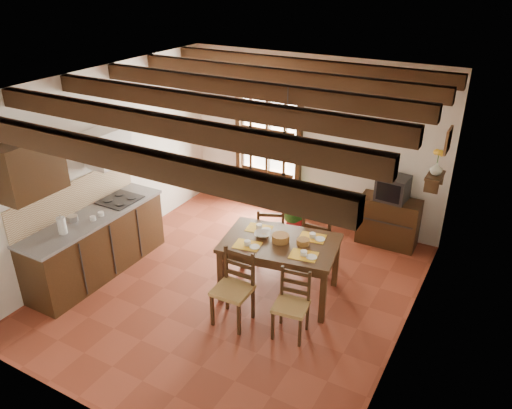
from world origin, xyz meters
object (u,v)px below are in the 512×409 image
Objects in this scene: sideboard at (388,222)px; chair_far_right at (319,250)px; pendant_lamp at (286,147)px; chair_near_left at (233,301)px; dining_table at (280,248)px; crt_tv at (393,188)px; kitchen_counter at (96,243)px; chair_far_left at (271,243)px; potted_plant at (297,199)px; chair_near_right at (291,316)px.

chair_far_right is at bearing -120.24° from sideboard.
chair_near_left is at bearing -104.31° from pendant_lamp.
dining_table is 2.22m from crt_tv.
chair_near_left is 2.01× the size of crt_tv.
chair_far_right reaches higher than chair_near_left.
kitchen_counter is 2.66m from dining_table.
kitchen_counter reaches higher than chair_far_left.
dining_table is at bearing 17.76° from kitchen_counter.
potted_plant reaches higher than sideboard.
potted_plant is at bearing -169.87° from sideboard.
chair_near_right is at bearing 2.30° from kitchen_counter.
chair_far_left is 1.93m from sideboard.
kitchen_counter is at bearing 11.73° from chair_far_left.
potted_plant is (-0.07, 1.04, 0.29)m from chair_far_left.
chair_near_left is 0.74m from chair_near_right.
dining_table is at bearing -90.00° from pendant_lamp.
dining_table is 0.81× the size of potted_plant.
sideboard is at bearing 11.14° from potted_plant.
dining_table is 1.77× the size of sideboard.
chair_far_left is at bearing 130.08° from pendant_lamp.
chair_far_left is at bearing 9.64° from chair_far_right.
chair_far_left is at bearing 36.39° from kitchen_counter.
potted_plant is (1.97, 2.54, 0.10)m from kitchen_counter.
chair_far_right is 2.05× the size of crt_tv.
potted_plant reaches higher than chair_far_right.
pendant_lamp is (-0.91, -1.92, 1.69)m from sideboard.
chair_near_right is 1.01× the size of pendant_lamp.
sideboard is at bearing -161.18° from chair_far_left.
chair_far_left is 1.95m from pendant_lamp.
chair_far_right is at bearing 64.10° from dining_table.
kitchen_counter is 2.44× the size of sideboard.
pendant_lamp is at bearing 71.76° from chair_far_right.
chair_near_left is at bearing -0.13° from kitchen_counter.
pendant_lamp reaches higher than chair_near_left.
chair_far_right is 0.48× the size of potted_plant.
dining_table reaches higher than sideboard.
chair_near_left reaches higher than sideboard.
kitchen_counter is at bearing 174.50° from chair_near_right.
chair_near_left is 1.69m from chair_far_right.
kitchen_counter reaches higher than chair_far_right.
potted_plant reaches higher than dining_table.
chair_far_left is 0.91× the size of chair_far_right.
chair_far_right is (0.23, 0.81, -0.40)m from dining_table.
dining_table is at bearing -115.20° from sideboard.
chair_near_left is at bearing -115.91° from dining_table.
chair_far_left is (-0.26, 1.50, -0.02)m from chair_near_left.
pendant_lamp reaches higher than chair_far_right.
potted_plant is at bearing 52.22° from kitchen_counter.
chair_far_left is at bearing 118.04° from chair_near_right.
potted_plant is (-0.33, 2.54, 0.27)m from chair_near_left.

